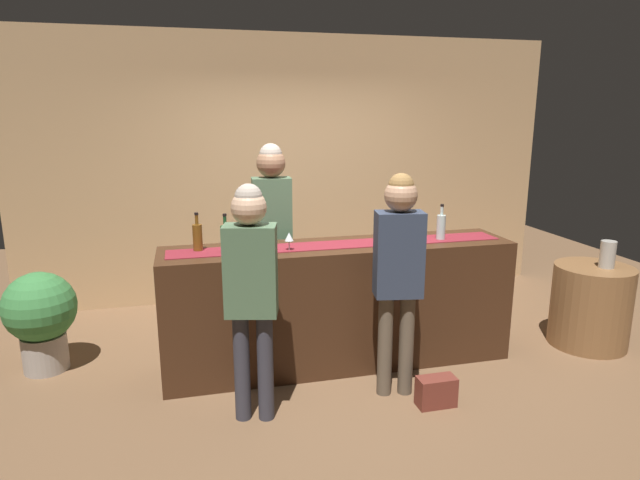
% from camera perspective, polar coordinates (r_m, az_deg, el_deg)
% --- Properties ---
extents(ground_plane, '(10.00, 10.00, 0.00)m').
position_cam_1_polar(ground_plane, '(4.73, 1.98, -12.70)').
color(ground_plane, brown).
extents(back_wall, '(6.00, 0.12, 2.90)m').
position_cam_1_polar(back_wall, '(6.13, -2.84, 7.47)').
color(back_wall, tan).
rests_on(back_wall, ground).
extents(bar_counter, '(2.87, 0.60, 1.03)m').
position_cam_1_polar(bar_counter, '(4.53, 2.03, -6.85)').
color(bar_counter, '#3D2314').
rests_on(bar_counter, ground).
extents(counter_runner_cloth, '(2.73, 0.28, 0.01)m').
position_cam_1_polar(counter_runner_cloth, '(4.38, 2.08, -0.48)').
color(counter_runner_cloth, maroon).
rests_on(counter_runner_cloth, bar_counter).
extents(wine_bottle_clear, '(0.07, 0.07, 0.30)m').
position_cam_1_polar(wine_bottle_clear, '(4.64, 12.65, 1.40)').
color(wine_bottle_clear, '#B2C6C1').
rests_on(wine_bottle_clear, bar_counter).
extents(wine_bottle_green, '(0.07, 0.07, 0.30)m').
position_cam_1_polar(wine_bottle_green, '(4.17, -9.94, 0.19)').
color(wine_bottle_green, '#194723').
rests_on(wine_bottle_green, bar_counter).
extents(wine_bottle_amber, '(0.07, 0.07, 0.30)m').
position_cam_1_polar(wine_bottle_amber, '(4.26, -12.80, 0.34)').
color(wine_bottle_amber, brown).
rests_on(wine_bottle_amber, bar_counter).
extents(wine_glass_near_customer, '(0.07, 0.07, 0.14)m').
position_cam_1_polar(wine_glass_near_customer, '(4.27, -6.60, 0.50)').
color(wine_glass_near_customer, silver).
rests_on(wine_glass_near_customer, bar_counter).
extents(wine_glass_mid_counter, '(0.07, 0.07, 0.14)m').
position_cam_1_polar(wine_glass_mid_counter, '(4.17, -3.29, 0.28)').
color(wine_glass_mid_counter, silver).
rests_on(wine_glass_mid_counter, bar_counter).
extents(bartender, '(0.35, 0.25, 1.82)m').
position_cam_1_polar(bartender, '(4.81, -5.08, 2.09)').
color(bartender, '#26262B').
rests_on(bartender, ground).
extents(customer_sipping, '(0.37, 0.25, 1.67)m').
position_cam_1_polar(customer_sipping, '(3.91, 8.28, -2.35)').
color(customer_sipping, brown).
rests_on(customer_sipping, ground).
extents(customer_browsing, '(0.38, 0.27, 1.64)m').
position_cam_1_polar(customer_browsing, '(3.57, -7.29, -4.19)').
color(customer_browsing, '#33333D').
rests_on(customer_browsing, ground).
extents(round_side_table, '(0.68, 0.68, 0.74)m').
position_cam_1_polar(round_side_table, '(5.49, 26.64, -6.22)').
color(round_side_table, brown).
rests_on(round_side_table, ground).
extents(vase_on_side_table, '(0.13, 0.13, 0.24)m').
position_cam_1_polar(vase_on_side_table, '(5.37, 28.08, -1.35)').
color(vase_on_side_table, '#A8A399').
rests_on(vase_on_side_table, round_side_table).
extents(potted_plant_tall, '(0.57, 0.57, 0.83)m').
position_cam_1_polar(potted_plant_tall, '(4.95, -27.40, -7.01)').
color(potted_plant_tall, '#9E9389').
rests_on(potted_plant_tall, ground).
extents(handbag, '(0.28, 0.14, 0.22)m').
position_cam_1_polar(handbag, '(4.14, 12.16, -15.36)').
color(handbag, brown).
rests_on(handbag, ground).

